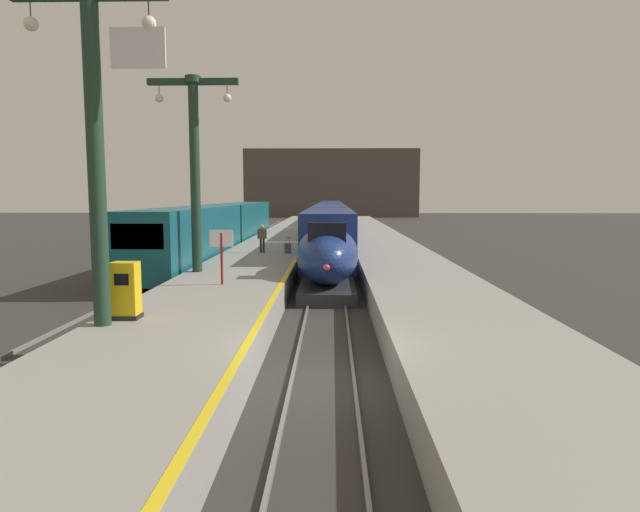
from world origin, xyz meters
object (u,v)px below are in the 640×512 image
(rolling_suitcase, at_px, (288,248))
(departure_info_board, at_px, (221,246))
(regional_train_adjacent, at_px, (222,227))
(station_column_near, at_px, (96,120))
(station_column_mid, at_px, (195,155))
(passenger_near_edge, at_px, (262,236))
(ticket_machine_yellow, at_px, (126,293))
(highspeed_train_main, at_px, (330,219))

(rolling_suitcase, distance_m, departure_info_board, 11.84)
(regional_train_adjacent, height_order, rolling_suitcase, regional_train_adjacent)
(station_column_near, xyz_separation_m, rolling_suitcase, (3.41, 18.45, -5.05))
(station_column_near, relative_size, station_column_mid, 1.01)
(passenger_near_edge, relative_size, rolling_suitcase, 1.72)
(rolling_suitcase, distance_m, ticket_machine_yellow, 17.95)
(highspeed_train_main, bearing_deg, regional_train_adjacent, -115.67)
(highspeed_train_main, bearing_deg, station_column_mid, -99.97)
(regional_train_adjacent, distance_m, passenger_near_edge, 9.21)
(station_column_near, xyz_separation_m, ticket_machine_yellow, (0.29, 0.78, -4.62))
(ticket_machine_yellow, bearing_deg, station_column_mid, 92.09)
(ticket_machine_yellow, distance_m, departure_info_board, 6.23)
(passenger_near_edge, bearing_deg, station_column_mid, -102.55)
(highspeed_train_main, distance_m, ticket_machine_yellow, 43.54)
(station_column_mid, height_order, rolling_suitcase, station_column_mid)
(highspeed_train_main, xyz_separation_m, station_column_mid, (-5.90, -33.57, 4.31))
(passenger_near_edge, bearing_deg, departure_info_board, -90.16)
(regional_train_adjacent, bearing_deg, station_column_near, -85.24)
(station_column_near, bearing_deg, passenger_near_edge, 84.47)
(station_column_mid, xyz_separation_m, departure_info_board, (1.85, -3.62, -3.73))
(ticket_machine_yellow, bearing_deg, departure_info_board, 75.95)
(regional_train_adjacent, bearing_deg, departure_info_board, -78.74)
(rolling_suitcase, xyz_separation_m, ticket_machine_yellow, (-3.12, -17.67, 0.44))
(rolling_suitcase, bearing_deg, ticket_machine_yellow, -100.02)
(station_column_near, distance_m, station_column_mid, 10.39)
(station_column_near, bearing_deg, departure_info_board, 75.18)
(rolling_suitcase, bearing_deg, departure_info_board, -97.92)
(station_column_near, relative_size, rolling_suitcase, 8.86)
(ticket_machine_yellow, bearing_deg, rolling_suitcase, 79.98)
(rolling_suitcase, relative_size, departure_info_board, 0.46)
(ticket_machine_yellow, bearing_deg, passenger_near_edge, 85.15)
(passenger_near_edge, distance_m, rolling_suitcase, 1.78)
(highspeed_train_main, distance_m, station_column_mid, 34.36)
(regional_train_adjacent, distance_m, ticket_machine_yellow, 26.46)
(highspeed_train_main, relative_size, rolling_suitcase, 76.50)
(rolling_suitcase, bearing_deg, highspeed_train_main, 84.57)
(passenger_near_edge, bearing_deg, regional_train_adjacent, 116.34)
(ticket_machine_yellow, bearing_deg, highspeed_train_main, 82.68)
(regional_train_adjacent, relative_size, departure_info_board, 17.26)
(highspeed_train_main, distance_m, rolling_suitcase, 25.64)
(passenger_near_edge, relative_size, ticket_machine_yellow, 1.06)
(highspeed_train_main, distance_m, regional_train_adjacent, 18.70)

